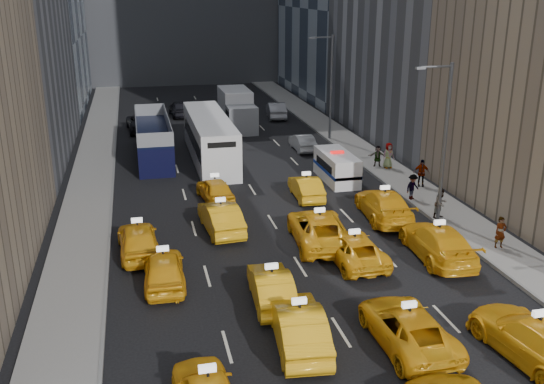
% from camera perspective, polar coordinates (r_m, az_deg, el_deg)
% --- Properties ---
extents(ground, '(160.00, 160.00, 0.00)m').
position_cam_1_polar(ground, '(22.85, 8.20, -15.49)').
color(ground, black).
rests_on(ground, ground).
extents(sidewalk_west, '(3.00, 90.00, 0.15)m').
position_cam_1_polar(sidewalk_west, '(44.48, -16.56, 1.36)').
color(sidewalk_west, gray).
rests_on(sidewalk_west, ground).
extents(sidewalk_east, '(3.00, 90.00, 0.15)m').
position_cam_1_polar(sidewalk_east, '(47.78, 9.40, 3.07)').
color(sidewalk_east, gray).
rests_on(sidewalk_east, ground).
extents(curb_west, '(0.15, 90.00, 0.18)m').
position_cam_1_polar(curb_west, '(44.40, -14.70, 1.51)').
color(curb_west, slate).
rests_on(curb_west, ground).
extents(curb_east, '(0.15, 90.00, 0.18)m').
position_cam_1_polar(curb_east, '(47.25, 7.77, 3.00)').
color(curb_east, slate).
rests_on(curb_east, ground).
extents(streetlight_near, '(2.15, 0.22, 9.00)m').
position_cam_1_polar(streetlight_near, '(34.67, 15.81, 4.93)').
color(streetlight_near, '#595B60').
rests_on(streetlight_near, ground).
extents(streetlight_far, '(2.15, 0.22, 9.00)m').
position_cam_1_polar(streetlight_far, '(52.74, 5.47, 10.10)').
color(streetlight_far, '#595B60').
rests_on(streetlight_far, ground).
extents(taxi_5, '(2.19, 5.11, 1.64)m').
position_cam_1_polar(taxi_5, '(23.11, 2.54, -12.46)').
color(taxi_5, '#F9AD15').
rests_on(taxi_5, ground).
extents(taxi_6, '(2.48, 5.27, 1.46)m').
position_cam_1_polar(taxi_6, '(23.73, 12.63, -12.30)').
color(taxi_6, '#F9AD15').
rests_on(taxi_6, ground).
extents(taxi_7, '(2.99, 6.01, 1.68)m').
position_cam_1_polar(taxi_7, '(24.18, 23.59, -12.60)').
color(taxi_7, '#F9AD15').
rests_on(taxi_7, ground).
extents(taxi_8, '(1.93, 4.58, 1.55)m').
position_cam_1_polar(taxi_8, '(27.82, -10.14, -7.14)').
color(taxi_8, '#F9AD15').
rests_on(taxi_8, ground).
extents(taxi_9, '(1.84, 4.60, 1.49)m').
position_cam_1_polar(taxi_9, '(25.93, -0.05, -8.92)').
color(taxi_9, '#F9AD15').
rests_on(taxi_9, ground).
extents(taxi_10, '(2.30, 4.95, 1.37)m').
position_cam_1_polar(taxi_10, '(29.88, 7.70, -5.31)').
color(taxi_10, '#F9AD15').
rests_on(taxi_10, ground).
extents(taxi_11, '(2.72, 5.88, 1.66)m').
position_cam_1_polar(taxi_11, '(31.08, 15.34, -4.57)').
color(taxi_11, '#F9AD15').
rests_on(taxi_11, ground).
extents(taxi_12, '(2.22, 4.91, 1.64)m').
position_cam_1_polar(taxi_12, '(31.03, -12.47, -4.40)').
color(taxi_12, '#F9AD15').
rests_on(taxi_12, ground).
extents(taxi_13, '(2.11, 5.05, 1.62)m').
position_cam_1_polar(taxi_13, '(33.30, -4.84, -2.39)').
color(taxi_13, '#F9AD15').
rests_on(taxi_13, ground).
extents(taxi_14, '(3.23, 6.12, 1.64)m').
position_cam_1_polar(taxi_14, '(31.72, 4.46, -3.46)').
color(taxi_14, '#F9AD15').
rests_on(taxi_14, ground).
extents(taxi_15, '(2.94, 5.99, 1.68)m').
position_cam_1_polar(taxi_15, '(35.58, 10.49, -1.19)').
color(taxi_15, '#F9AD15').
rests_on(taxi_15, ground).
extents(taxi_16, '(2.22, 4.45, 1.45)m').
position_cam_1_polar(taxi_16, '(38.14, -5.38, 0.24)').
color(taxi_16, '#F9AD15').
rests_on(taxi_16, ground).
extents(taxi_17, '(1.68, 4.38, 1.42)m').
position_cam_1_polar(taxi_17, '(38.45, 3.23, 0.43)').
color(taxi_17, '#F9AD15').
rests_on(taxi_17, ground).
extents(nypd_van, '(2.11, 4.99, 2.11)m').
position_cam_1_polar(nypd_van, '(42.11, 6.11, 2.33)').
color(nypd_van, white).
rests_on(nypd_van, ground).
extents(double_decker, '(3.96, 11.38, 3.24)m').
position_cam_1_polar(double_decker, '(48.24, -11.13, 5.00)').
color(double_decker, black).
rests_on(double_decker, ground).
extents(city_bus, '(3.74, 13.37, 3.41)m').
position_cam_1_polar(city_bus, '(47.14, -5.89, 5.05)').
color(city_bus, silver).
rests_on(city_bus, ground).
extents(box_truck, '(3.64, 8.02, 3.54)m').
position_cam_1_polar(box_truck, '(58.01, -3.33, 7.76)').
color(box_truck, silver).
rests_on(box_truck, ground).
extents(misc_car_0, '(1.47, 4.09, 1.34)m').
position_cam_1_polar(misc_car_0, '(49.98, 2.90, 4.71)').
color(misc_car_0, '#9EA1A5').
rests_on(misc_car_0, ground).
extents(misc_car_1, '(3.16, 6.10, 1.64)m').
position_cam_1_polar(misc_car_1, '(58.09, -12.08, 6.46)').
color(misc_car_1, black).
rests_on(misc_car_1, ground).
extents(misc_car_2, '(2.59, 5.62, 1.59)m').
position_cam_1_polar(misc_car_2, '(63.44, -5.08, 7.79)').
color(misc_car_2, slate).
rests_on(misc_car_2, ground).
extents(misc_car_3, '(2.25, 5.02, 1.68)m').
position_cam_1_polar(misc_car_3, '(64.07, -8.64, 7.80)').
color(misc_car_3, black).
rests_on(misc_car_3, ground).
extents(misc_car_4, '(2.29, 5.07, 1.61)m').
position_cam_1_polar(misc_car_4, '(62.54, 0.40, 7.72)').
color(misc_car_4, '#96989D').
rests_on(misc_car_4, ground).
extents(pedestrian_0, '(0.63, 0.43, 1.66)m').
position_cam_1_polar(pedestrian_0, '(32.86, 20.71, -3.58)').
color(pedestrian_0, gray).
rests_on(pedestrian_0, sidewalk_east).
extents(pedestrian_1, '(0.96, 0.73, 1.75)m').
position_cam_1_polar(pedestrian_1, '(35.98, 15.60, -1.04)').
color(pedestrian_1, gray).
rests_on(pedestrian_1, sidewalk_east).
extents(pedestrian_2, '(1.13, 0.82, 1.61)m').
position_cam_1_polar(pedestrian_2, '(38.74, 13.10, 0.47)').
color(pedestrian_2, gray).
rests_on(pedestrian_2, sidewalk_east).
extents(pedestrian_3, '(1.17, 0.81, 1.83)m').
position_cam_1_polar(pedestrian_3, '(41.43, 13.87, 1.76)').
color(pedestrian_3, gray).
rests_on(pedestrian_3, sidewalk_east).
extents(pedestrian_4, '(0.97, 0.60, 1.88)m').
position_cam_1_polar(pedestrian_4, '(45.14, 10.90, 3.40)').
color(pedestrian_4, gray).
rests_on(pedestrian_4, sidewalk_east).
extents(pedestrian_5, '(1.48, 0.87, 1.54)m').
position_cam_1_polar(pedestrian_5, '(45.48, 9.91, 3.35)').
color(pedestrian_5, gray).
rests_on(pedestrian_5, sidewalk_east).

